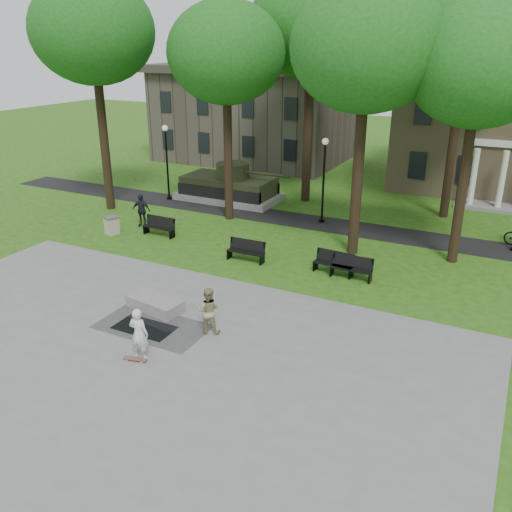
% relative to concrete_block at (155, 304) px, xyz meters
% --- Properties ---
extents(ground, '(120.00, 120.00, 0.00)m').
position_rel_concrete_block_xyz_m(ground, '(1.39, 0.74, -0.24)').
color(ground, '#244D12').
rests_on(ground, ground).
extents(plaza, '(22.00, 16.00, 0.02)m').
position_rel_concrete_block_xyz_m(plaza, '(1.39, -4.26, -0.23)').
color(plaza, gray).
rests_on(plaza, ground).
extents(footpath, '(44.00, 2.60, 0.01)m').
position_rel_concrete_block_xyz_m(footpath, '(1.39, 12.74, -0.24)').
color(footpath, black).
rests_on(footpath, ground).
extents(building_left, '(15.00, 10.00, 7.20)m').
position_rel_concrete_block_xyz_m(building_left, '(-9.61, 27.24, 3.35)').
color(building_left, '#4C443D').
rests_on(building_left, ground).
extents(tree_0, '(6.80, 6.80, 12.97)m').
position_rel_concrete_block_xyz_m(tree_0, '(-10.61, 9.74, 9.78)').
color(tree_0, black).
rests_on(tree_0, ground).
extents(tree_1, '(6.20, 6.20, 11.63)m').
position_rel_concrete_block_xyz_m(tree_1, '(-3.11, 11.24, 8.71)').
color(tree_1, black).
rests_on(tree_1, ground).
extents(tree_2, '(6.60, 6.60, 12.16)m').
position_rel_concrete_block_xyz_m(tree_2, '(4.89, 9.24, 9.07)').
color(tree_2, black).
rests_on(tree_2, ground).
extents(tree_3, '(6.00, 6.00, 11.19)m').
position_rel_concrete_block_xyz_m(tree_3, '(9.39, 10.24, 8.35)').
color(tree_3, black).
rests_on(tree_3, ground).
extents(tree_4, '(7.20, 7.20, 13.50)m').
position_rel_concrete_block_xyz_m(tree_4, '(-0.61, 16.74, 10.15)').
color(tree_4, black).
rests_on(tree_4, ground).
extents(tree_5, '(6.40, 6.40, 12.44)m').
position_rel_concrete_block_xyz_m(tree_5, '(7.89, 17.24, 9.42)').
color(tree_5, black).
rests_on(tree_5, ground).
extents(lamp_left, '(0.36, 0.36, 4.73)m').
position_rel_concrete_block_xyz_m(lamp_left, '(-8.61, 13.04, 2.55)').
color(lamp_left, black).
rests_on(lamp_left, ground).
extents(lamp_mid, '(0.36, 0.36, 4.73)m').
position_rel_concrete_block_xyz_m(lamp_mid, '(1.89, 13.04, 2.55)').
color(lamp_mid, black).
rests_on(lamp_mid, ground).
extents(tank_monument, '(7.45, 3.40, 2.40)m').
position_rel_concrete_block_xyz_m(tank_monument, '(-5.07, 14.74, 0.61)').
color(tank_monument, gray).
rests_on(tank_monument, ground).
extents(puddle, '(2.20, 1.20, 0.00)m').
position_rel_concrete_block_xyz_m(puddle, '(0.52, -1.36, -0.22)').
color(puddle, black).
rests_on(puddle, plaza).
extents(concrete_block, '(2.33, 1.33, 0.45)m').
position_rel_concrete_block_xyz_m(concrete_block, '(0.00, 0.00, 0.00)').
color(concrete_block, gray).
rests_on(concrete_block, plaza).
extents(skateboard, '(0.80, 0.36, 0.07)m').
position_rel_concrete_block_xyz_m(skateboard, '(1.59, -3.22, -0.19)').
color(skateboard, brown).
rests_on(skateboard, plaza).
extents(skateboarder, '(0.70, 0.51, 1.77)m').
position_rel_concrete_block_xyz_m(skateboarder, '(1.66, -3.00, 0.66)').
color(skateboarder, silver).
rests_on(skateboarder, plaza).
extents(friend_watching, '(1.00, 0.88, 1.70)m').
position_rel_concrete_block_xyz_m(friend_watching, '(2.75, -0.58, 0.63)').
color(friend_watching, '#968F61').
rests_on(friend_watching, plaza).
extents(pedestrian_walker, '(1.12, 0.62, 1.80)m').
position_rel_concrete_block_xyz_m(pedestrian_walker, '(-6.77, 7.89, 0.66)').
color(pedestrian_walker, black).
rests_on(pedestrian_walker, ground).
extents(park_bench_0, '(1.81, 0.56, 1.00)m').
position_rel_concrete_block_xyz_m(park_bench_0, '(-4.95, 7.06, 0.28)').
color(park_bench_0, black).
rests_on(park_bench_0, ground).
extents(park_bench_1, '(1.81, 0.57, 1.00)m').
position_rel_concrete_block_xyz_m(park_bench_1, '(0.79, 5.98, 0.28)').
color(park_bench_1, black).
rests_on(park_bench_1, ground).
extents(park_bench_2, '(1.83, 0.67, 1.00)m').
position_rel_concrete_block_xyz_m(park_bench_2, '(4.92, 6.41, 0.28)').
color(park_bench_2, black).
rests_on(park_bench_2, ground).
extents(park_bench_3, '(1.81, 0.55, 1.00)m').
position_rel_concrete_block_xyz_m(park_bench_3, '(5.79, 6.25, 0.28)').
color(park_bench_3, black).
rests_on(park_bench_3, ground).
extents(trash_bin, '(0.83, 0.83, 0.96)m').
position_rel_concrete_block_xyz_m(trash_bin, '(-7.34, 6.08, 0.24)').
color(trash_bin, '#B6AE95').
rests_on(trash_bin, ground).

